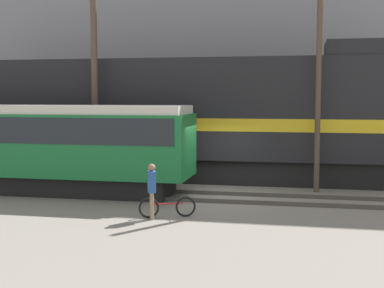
% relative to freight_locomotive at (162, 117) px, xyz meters
% --- Properties ---
extents(ground_plane, '(120.00, 120.00, 0.00)m').
position_rel_freight_locomotive_xyz_m(ground_plane, '(2.72, -3.50, -2.65)').
color(ground_plane, slate).
extents(track_near, '(60.00, 1.50, 0.14)m').
position_rel_freight_locomotive_xyz_m(track_near, '(2.72, -4.12, -2.58)').
color(track_near, '#47423D').
rests_on(track_near, ground).
extents(track_far, '(60.00, 1.51, 0.14)m').
position_rel_freight_locomotive_xyz_m(track_far, '(2.72, 0.00, -2.58)').
color(track_far, '#47423D').
rests_on(track_far, ground).
extents(building_backdrop, '(31.71, 6.00, 15.67)m').
position_rel_freight_locomotive_xyz_m(building_backdrop, '(2.72, 7.95, 5.19)').
color(building_backdrop, gray).
rests_on(building_backdrop, ground).
extents(freight_locomotive, '(19.71, 3.04, 5.66)m').
position_rel_freight_locomotive_xyz_m(freight_locomotive, '(0.00, 0.00, 0.00)').
color(freight_locomotive, black).
rests_on(freight_locomotive, ground).
extents(streetcar, '(11.80, 2.54, 3.21)m').
position_rel_freight_locomotive_xyz_m(streetcar, '(-3.84, -4.12, -0.81)').
color(streetcar, black).
rests_on(streetcar, ground).
extents(bicycle, '(1.59, 0.73, 0.66)m').
position_rel_freight_locomotive_xyz_m(bicycle, '(2.05, -7.20, -2.34)').
color(bicycle, black).
rests_on(bicycle, ground).
extents(person, '(0.33, 0.41, 1.61)m').
position_rel_freight_locomotive_xyz_m(person, '(1.67, -7.49, -1.67)').
color(person, '#8C7A5B').
rests_on(person, ground).
extents(utility_pole_left, '(0.25, 0.25, 8.73)m').
position_rel_freight_locomotive_xyz_m(utility_pole_left, '(-2.22, -2.06, 1.72)').
color(utility_pole_left, '#4C3D2D').
rests_on(utility_pole_left, ground).
extents(utility_pole_center, '(0.20, 0.20, 9.24)m').
position_rel_freight_locomotive_xyz_m(utility_pole_center, '(6.43, -2.06, 1.97)').
color(utility_pole_center, '#4C3D2D').
rests_on(utility_pole_center, ground).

